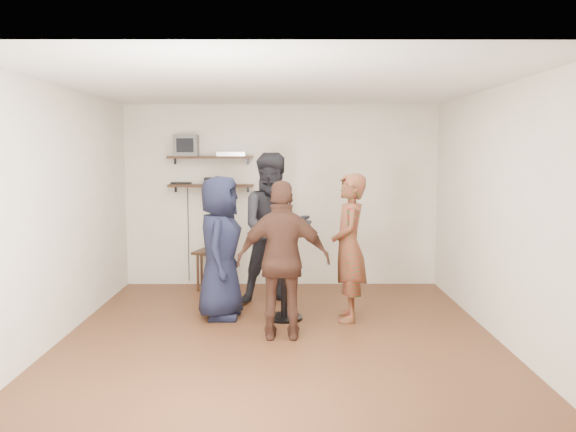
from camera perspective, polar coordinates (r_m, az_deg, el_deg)
The scene contains 18 objects.
room at distance 6.30m, azimuth -0.81°, elevation 0.32°, with size 4.58×5.08×2.68m.
shelf_upper at distance 8.71m, azimuth -7.26°, elevation 5.47°, with size 1.20×0.25×0.04m, color black.
shelf_lower at distance 8.73m, azimuth -7.22°, elevation 2.84°, with size 1.20×0.25×0.04m, color black.
crt_monitor at distance 8.76m, azimuth -9.46°, elevation 6.53°, with size 0.32×0.30×0.30m, color #59595B.
dvd_deck at distance 8.68m, azimuth -5.32°, elevation 5.80°, with size 0.40×0.24×0.06m, color silver.
radio at distance 8.72m, azimuth -7.11°, elevation 3.29°, with size 0.22×0.10×0.10m, color black.
power_strip at distance 8.84m, azimuth -9.96°, elevation 3.05°, with size 0.30×0.05×0.03m, color black.
side_table at distance 8.66m, azimuth -7.08°, elevation -3.81°, with size 0.56×0.56×0.54m.
vase_lilies at distance 8.60m, azimuth -7.13°, elevation -1.14°, with size 0.20×0.20×1.01m.
drinks_table at distance 7.00m, azimuth -0.37°, elevation -4.43°, with size 0.56×0.56×1.02m.
wine_glass_fl at distance 6.90m, azimuth -1.00°, elevation -0.46°, with size 0.06×0.06×0.19m.
wine_glass_fr at distance 6.90m, azimuth 0.18°, elevation -0.26°, with size 0.07×0.07×0.22m.
wine_glass_bl at distance 6.99m, azimuth -0.68°, elevation -0.23°, with size 0.07×0.07×0.21m.
wine_glass_br at distance 6.94m, azimuth -0.04°, elevation -0.42°, with size 0.06×0.06×0.19m.
person_plaid at distance 6.98m, azimuth 5.73°, elevation -2.94°, with size 0.61×0.40×1.68m, color #B31424.
person_dark at distance 7.68m, azimuth -1.24°, elevation -1.21°, with size 0.93×0.73×1.92m, color black.
person_navy at distance 7.07m, azimuth -6.37°, elevation -2.96°, with size 0.81×0.53×1.65m, color black.
person_brown at distance 6.25m, azimuth -0.44°, elevation -4.19°, with size 0.96×0.40×1.64m, color #42261C.
Camera 1 is at (0.07, -6.27, 1.92)m, focal length 38.00 mm.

